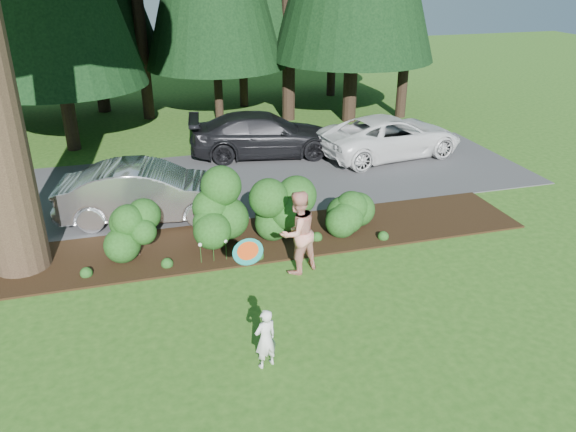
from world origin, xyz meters
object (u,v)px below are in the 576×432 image
object	(u,v)px
car_silver_wagon	(148,192)
adult	(298,232)
child	(266,339)
car_white_suv	(391,136)
car_dark_suv	(264,134)
frisbee	(248,251)

from	to	relation	value
car_silver_wagon	adult	world-z (taller)	adult
child	adult	size ratio (longest dim) A/B	0.59
car_white_suv	car_dark_suv	size ratio (longest dim) A/B	0.99
car_white_suv	child	world-z (taller)	car_white_suv
child	frisbee	distance (m)	1.61
car_silver_wagon	child	xyz separation A→B (m)	(1.58, -6.83, -0.23)
child	adult	bearing A→B (deg)	-135.01
adult	car_dark_suv	bearing A→B (deg)	-121.05
child	frisbee	bearing A→B (deg)	-78.81
car_white_suv	car_dark_suv	xyz separation A→B (m)	(-4.35, 1.32, 0.04)
car_silver_wagon	car_dark_suv	size ratio (longest dim) A/B	0.89
frisbee	car_dark_suv	bearing A→B (deg)	75.06
car_silver_wagon	frisbee	distance (m)	6.77
car_white_suv	car_dark_suv	world-z (taller)	car_dark_suv
child	frisbee	size ratio (longest dim) A/B	2.04
car_dark_suv	frisbee	bearing A→B (deg)	172.76
adult	frisbee	distance (m)	3.40
child	car_white_suv	bearing A→B (deg)	-144.16
car_white_suv	car_dark_suv	distance (m)	4.54
adult	frisbee	xyz separation A→B (m)	(-1.69, -2.71, 1.16)
adult	car_silver_wagon	bearing A→B (deg)	-73.36
car_silver_wagon	child	distance (m)	7.01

